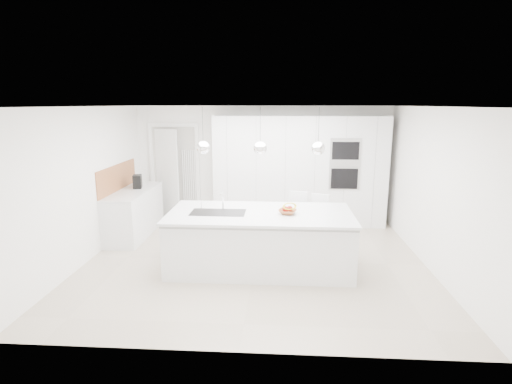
# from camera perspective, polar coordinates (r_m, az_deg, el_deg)

# --- Properties ---
(floor) EXTENTS (5.50, 5.50, 0.00)m
(floor) POSITION_cam_1_polar(r_m,az_deg,el_deg) (6.70, -0.16, -9.79)
(floor) COLOR #B8A792
(floor) RESTS_ON ground
(wall_back) EXTENTS (5.50, 0.00, 5.50)m
(wall_back) POSITION_cam_1_polar(r_m,az_deg,el_deg) (8.79, 0.91, 4.05)
(wall_back) COLOR white
(wall_back) RESTS_ON ground
(wall_left) EXTENTS (0.00, 5.00, 5.00)m
(wall_left) POSITION_cam_1_polar(r_m,az_deg,el_deg) (7.07, -23.03, 0.97)
(wall_left) COLOR white
(wall_left) RESTS_ON ground
(ceiling) EXTENTS (5.50, 5.50, 0.00)m
(ceiling) POSITION_cam_1_polar(r_m,az_deg,el_deg) (6.20, -0.18, 12.12)
(ceiling) COLOR white
(ceiling) RESTS_ON wall_back
(tall_cabinets) EXTENTS (3.60, 0.60, 2.30)m
(tall_cabinets) POSITION_cam_1_polar(r_m,az_deg,el_deg) (8.51, 6.20, 3.02)
(tall_cabinets) COLOR white
(tall_cabinets) RESTS_ON floor
(oven_stack) EXTENTS (0.62, 0.04, 1.05)m
(oven_stack) POSITION_cam_1_polar(r_m,az_deg,el_deg) (8.26, 12.59, 3.91)
(oven_stack) COLOR #A5A5A8
(oven_stack) RESTS_ON tall_cabinets
(doorway_frame) EXTENTS (1.11, 0.08, 2.13)m
(doorway_frame) POSITION_cam_1_polar(r_m,az_deg,el_deg) (9.10, -11.48, 2.66)
(doorway_frame) COLOR white
(doorway_frame) RESTS_ON floor
(hallway_door) EXTENTS (0.76, 0.38, 2.00)m
(hallway_door) POSITION_cam_1_polar(r_m,az_deg,el_deg) (9.12, -13.07, 2.48)
(hallway_door) COLOR white
(hallway_door) RESTS_ON floor
(radiator) EXTENTS (0.32, 0.04, 1.40)m
(radiator) POSITION_cam_1_polar(r_m,az_deg,el_deg) (9.04, -9.49, 1.55)
(radiator) COLOR white
(radiator) RESTS_ON floor
(left_base_cabinets) EXTENTS (0.60, 1.80, 0.86)m
(left_base_cabinets) POSITION_cam_1_polar(r_m,az_deg,el_deg) (8.20, -16.96, -2.98)
(left_base_cabinets) COLOR white
(left_base_cabinets) RESTS_ON floor
(left_worktop) EXTENTS (0.62, 1.82, 0.04)m
(left_worktop) POSITION_cam_1_polar(r_m,az_deg,el_deg) (8.09, -17.16, 0.09)
(left_worktop) COLOR silver
(left_worktop) RESTS_ON left_base_cabinets
(oak_backsplash) EXTENTS (0.02, 1.80, 0.50)m
(oak_backsplash) POSITION_cam_1_polar(r_m,az_deg,el_deg) (8.15, -19.18, 1.97)
(oak_backsplash) COLOR #AF683A
(oak_backsplash) RESTS_ON wall_left
(island_base) EXTENTS (2.80, 1.20, 0.86)m
(island_base) POSITION_cam_1_polar(r_m,az_deg,el_deg) (6.26, 0.57, -7.20)
(island_base) COLOR white
(island_base) RESTS_ON floor
(island_worktop) EXTENTS (2.84, 1.40, 0.04)m
(island_worktop) POSITION_cam_1_polar(r_m,az_deg,el_deg) (6.17, 0.60, -3.11)
(island_worktop) COLOR silver
(island_worktop) RESTS_ON island_base
(island_sink) EXTENTS (0.84, 0.44, 0.18)m
(island_sink) POSITION_cam_1_polar(r_m,az_deg,el_deg) (6.21, -5.44, -3.65)
(island_sink) COLOR #3F3F42
(island_sink) RESTS_ON island_worktop
(island_tap) EXTENTS (0.02, 0.02, 0.30)m
(island_tap) POSITION_cam_1_polar(r_m,az_deg,el_deg) (6.33, -4.75, -1.16)
(island_tap) COLOR white
(island_tap) RESTS_ON island_worktop
(pendant_left) EXTENTS (0.20, 0.20, 0.20)m
(pendant_left) POSITION_cam_1_polar(r_m,az_deg,el_deg) (6.03, -7.54, 6.30)
(pendant_left) COLOR white
(pendant_left) RESTS_ON ceiling
(pendant_mid) EXTENTS (0.20, 0.20, 0.20)m
(pendant_mid) POSITION_cam_1_polar(r_m,az_deg,el_deg) (5.93, 0.60, 6.29)
(pendant_mid) COLOR white
(pendant_mid) RESTS_ON ceiling
(pendant_right) EXTENTS (0.20, 0.20, 0.20)m
(pendant_right) POSITION_cam_1_polar(r_m,az_deg,el_deg) (5.95, 8.86, 6.16)
(pendant_right) COLOR white
(pendant_right) RESTS_ON ceiling
(fruit_bowl) EXTENTS (0.33, 0.33, 0.07)m
(fruit_bowl) POSITION_cam_1_polar(r_m,az_deg,el_deg) (6.10, 4.52, -2.83)
(fruit_bowl) COLOR #AF683A
(fruit_bowl) RESTS_ON island_worktop
(espresso_machine) EXTENTS (0.21, 0.28, 0.26)m
(espresso_machine) POSITION_cam_1_polar(r_m,az_deg,el_deg) (8.25, -16.58, 1.44)
(espresso_machine) COLOR black
(espresso_machine) RESTS_ON left_worktop
(bar_stool_left) EXTENTS (0.44, 0.53, 1.02)m
(bar_stool_left) POSITION_cam_1_polar(r_m,az_deg,el_deg) (7.07, 6.05, -4.25)
(bar_stool_left) COLOR white
(bar_stool_left) RESTS_ON floor
(bar_stool_right) EXTENTS (0.47, 0.54, 0.99)m
(bar_stool_right) POSITION_cam_1_polar(r_m,az_deg,el_deg) (7.07, 9.16, -4.49)
(bar_stool_right) COLOR white
(bar_stool_right) RESTS_ON floor
(apple_a) EXTENTS (0.08, 0.08, 0.08)m
(apple_a) POSITION_cam_1_polar(r_m,az_deg,el_deg) (6.14, 4.85, -2.36)
(apple_a) COLOR maroon
(apple_a) RESTS_ON fruit_bowl
(apple_b) EXTENTS (0.09, 0.09, 0.09)m
(apple_b) POSITION_cam_1_polar(r_m,az_deg,el_deg) (6.10, 4.16, -2.42)
(apple_b) COLOR maroon
(apple_b) RESTS_ON fruit_bowl
(apple_c) EXTENTS (0.08, 0.08, 0.08)m
(apple_c) POSITION_cam_1_polar(r_m,az_deg,el_deg) (6.11, 4.45, -2.44)
(apple_c) COLOR maroon
(apple_c) RESTS_ON fruit_bowl
(banana_bunch) EXTENTS (0.25, 0.18, 0.22)m
(banana_bunch) POSITION_cam_1_polar(r_m,az_deg,el_deg) (6.07, 4.82, -2.05)
(banana_bunch) COLOR yellow
(banana_bunch) RESTS_ON fruit_bowl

